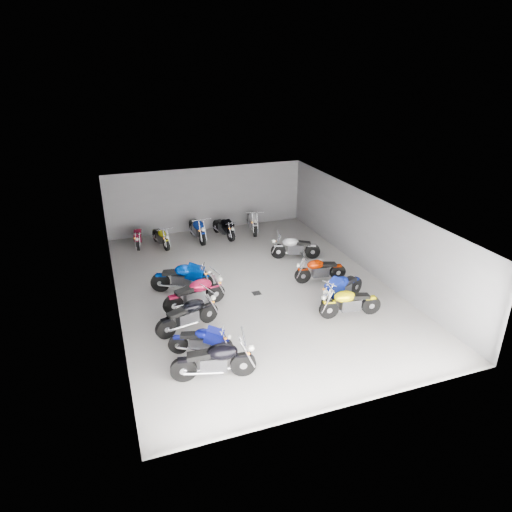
# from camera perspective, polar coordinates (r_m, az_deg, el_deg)

# --- Properties ---
(ground) EXTENTS (14.00, 14.00, 0.00)m
(ground) POSITION_cam_1_polar(r_m,az_deg,el_deg) (17.67, -0.47, -3.96)
(ground) COLOR #9A9892
(ground) RESTS_ON ground
(wall_back) EXTENTS (10.00, 0.10, 3.20)m
(wall_back) POSITION_cam_1_polar(r_m,az_deg,el_deg) (23.34, -6.17, 7.12)
(wall_back) COLOR slate
(wall_back) RESTS_ON ground
(wall_left) EXTENTS (0.10, 14.00, 3.20)m
(wall_left) POSITION_cam_1_polar(r_m,az_deg,el_deg) (16.20, -17.45, -1.51)
(wall_left) COLOR slate
(wall_left) RESTS_ON ground
(wall_right) EXTENTS (0.10, 14.00, 3.20)m
(wall_right) POSITION_cam_1_polar(r_m,az_deg,el_deg) (19.10, 13.85, 2.75)
(wall_right) COLOR slate
(wall_right) RESTS_ON ground
(ceiling) EXTENTS (10.00, 14.00, 0.04)m
(ceiling) POSITION_cam_1_polar(r_m,az_deg,el_deg) (16.43, -0.51, 6.04)
(ceiling) COLOR black
(ceiling) RESTS_ON wall_back
(drain_grate) EXTENTS (0.32, 0.32, 0.01)m
(drain_grate) POSITION_cam_1_polar(r_m,az_deg,el_deg) (17.25, 0.07, -4.67)
(drain_grate) COLOR black
(drain_grate) RESTS_ON ground
(motorcycle_left_a) EXTENTS (2.35, 0.66, 1.04)m
(motorcycle_left_a) POSITION_cam_1_polar(r_m,az_deg,el_deg) (12.83, -5.21, -12.89)
(motorcycle_left_a) COLOR black
(motorcycle_left_a) RESTS_ON ground
(motorcycle_left_b) EXTENTS (1.83, 0.91, 0.86)m
(motorcycle_left_b) POSITION_cam_1_polar(r_m,az_deg,el_deg) (13.83, -6.88, -10.48)
(motorcycle_left_b) COLOR black
(motorcycle_left_b) RESTS_ON ground
(motorcycle_left_c) EXTENTS (2.19, 0.84, 0.99)m
(motorcycle_left_c) POSITION_cam_1_polar(r_m,az_deg,el_deg) (15.00, -8.47, -7.29)
(motorcycle_left_c) COLOR black
(motorcycle_left_c) RESTS_ON ground
(motorcycle_left_d) EXTENTS (2.31, 0.68, 1.03)m
(motorcycle_left_d) POSITION_cam_1_polar(r_m,az_deg,el_deg) (16.19, -7.60, -4.69)
(motorcycle_left_d) COLOR black
(motorcycle_left_d) RESTS_ON ground
(motorcycle_left_e) EXTENTS (2.27, 0.98, 1.04)m
(motorcycle_left_e) POSITION_cam_1_polar(r_m,az_deg,el_deg) (17.37, -9.17, -2.70)
(motorcycle_left_e) COLOR black
(motorcycle_left_e) RESTS_ON ground
(motorcycle_right_b) EXTENTS (2.19, 0.53, 0.96)m
(motorcycle_right_b) POSITION_cam_1_polar(r_m,az_deg,el_deg) (15.90, 11.62, -5.70)
(motorcycle_right_b) COLOR black
(motorcycle_right_b) RESTS_ON ground
(motorcycle_right_c) EXTENTS (2.11, 1.05, 0.99)m
(motorcycle_right_c) POSITION_cam_1_polar(r_m,az_deg,el_deg) (16.72, 10.70, -4.03)
(motorcycle_right_c) COLOR black
(motorcycle_right_c) RESTS_ON ground
(motorcycle_right_d) EXTENTS (2.10, 0.48, 0.93)m
(motorcycle_right_d) POSITION_cam_1_polar(r_m,az_deg,el_deg) (18.11, 7.99, -1.70)
(motorcycle_right_d) COLOR black
(motorcycle_right_d) RESTS_ON ground
(motorcycle_right_f) EXTENTS (2.09, 0.86, 0.95)m
(motorcycle_right_f) POSITION_cam_1_polar(r_m,az_deg,el_deg) (20.06, 4.89, 1.08)
(motorcycle_right_f) COLOR black
(motorcycle_right_f) RESTS_ON ground
(motorcycle_back_a) EXTENTS (0.48, 1.84, 0.81)m
(motorcycle_back_a) POSITION_cam_1_polar(r_m,az_deg,el_deg) (22.11, -14.45, 2.36)
(motorcycle_back_a) COLOR black
(motorcycle_back_a) RESTS_ON ground
(motorcycle_back_b) EXTENTS (0.56, 1.92, 0.85)m
(motorcycle_back_b) POSITION_cam_1_polar(r_m,az_deg,el_deg) (21.79, -11.80, 2.37)
(motorcycle_back_b) COLOR black
(motorcycle_back_b) RESTS_ON ground
(motorcycle_back_c) EXTENTS (0.50, 2.35, 1.03)m
(motorcycle_back_c) POSITION_cam_1_polar(r_m,az_deg,el_deg) (22.23, -7.35, 3.39)
(motorcycle_back_c) COLOR black
(motorcycle_back_c) RESTS_ON ground
(motorcycle_back_d) EXTENTS (0.63, 2.03, 0.90)m
(motorcycle_back_d) POSITION_cam_1_polar(r_m,az_deg,el_deg) (22.49, -4.04, 3.58)
(motorcycle_back_d) COLOR black
(motorcycle_back_d) RESTS_ON ground
(motorcycle_back_e) EXTENTS (0.62, 2.30, 1.02)m
(motorcycle_back_e) POSITION_cam_1_polar(r_m,az_deg,el_deg) (23.17, -0.43, 4.41)
(motorcycle_back_e) COLOR black
(motorcycle_back_e) RESTS_ON ground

